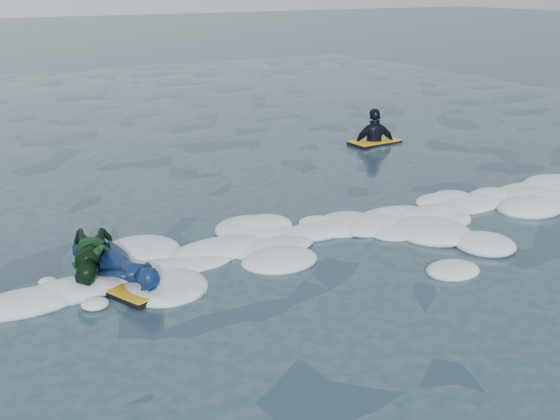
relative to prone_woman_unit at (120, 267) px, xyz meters
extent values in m
plane|color=#162336|center=(1.46, -1.36, -0.20)|extent=(120.00, 120.00, 0.00)
cube|color=black|center=(0.00, -0.22, -0.16)|extent=(0.89, 1.14, 0.05)
cube|color=#EEA314|center=(0.00, -0.22, -0.13)|extent=(0.86, 1.11, 0.02)
imported|color=navy|center=(0.00, 0.03, 0.02)|extent=(0.87, 1.59, 0.36)
cube|color=black|center=(-0.21, 0.11, -0.17)|extent=(0.62, 0.89, 0.04)
cube|color=#EEA314|center=(-0.21, 0.11, -0.14)|extent=(0.60, 0.87, 0.01)
cube|color=blue|center=(-0.21, 0.11, -0.13)|extent=(0.32, 0.78, 0.00)
imported|color=black|center=(-0.21, 0.31, 0.05)|extent=(0.99, 1.34, 0.46)
cube|color=black|center=(6.79, 4.20, -0.16)|extent=(1.09, 0.64, 0.05)
cube|color=#EEA314|center=(6.79, 4.20, -0.13)|extent=(1.07, 0.61, 0.02)
imported|color=black|center=(6.79, 4.20, -0.25)|extent=(1.01, 0.67, 1.60)
camera|label=1|loc=(-2.08, -7.25, 3.11)|focal=45.00mm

